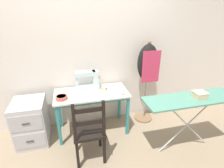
% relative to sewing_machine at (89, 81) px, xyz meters
% --- Properties ---
extents(ground_plane, '(14.00, 14.00, 0.00)m').
position_rel_sewing_machine_xyz_m(ground_plane, '(0.02, -0.41, -0.84)').
color(ground_plane, gray).
extents(wall_back, '(10.00, 0.05, 2.55)m').
position_rel_sewing_machine_xyz_m(wall_back, '(0.02, 0.20, 0.43)').
color(wall_back, silver).
rests_on(wall_back, ground_plane).
extents(sewing_table, '(1.12, 0.54, 0.70)m').
position_rel_sewing_machine_xyz_m(sewing_table, '(0.02, -0.15, -0.23)').
color(sewing_table, silver).
rests_on(sewing_table, ground_plane).
extents(sewing_machine, '(0.37, 0.15, 0.32)m').
position_rel_sewing_machine_xyz_m(sewing_machine, '(0.00, 0.00, 0.00)').
color(sewing_machine, silver).
rests_on(sewing_machine, sewing_table).
extents(fabric_bowl, '(0.16, 0.16, 0.05)m').
position_rel_sewing_machine_xyz_m(fabric_bowl, '(-0.42, -0.25, -0.11)').
color(fabric_bowl, '#B25647').
rests_on(fabric_bowl, sewing_table).
extents(scissors, '(0.12, 0.05, 0.01)m').
position_rel_sewing_machine_xyz_m(scissors, '(0.49, -0.33, -0.14)').
color(scissors, silver).
rests_on(scissors, sewing_table).
extents(thread_spool_near_machine, '(0.04, 0.04, 0.04)m').
position_rel_sewing_machine_xyz_m(thread_spool_near_machine, '(0.20, -0.07, -0.12)').
color(thread_spool_near_machine, yellow).
rests_on(thread_spool_near_machine, sewing_table).
extents(thread_spool_mid_table, '(0.04, 0.04, 0.03)m').
position_rel_sewing_machine_xyz_m(thread_spool_mid_table, '(0.26, -0.13, -0.12)').
color(thread_spool_mid_table, yellow).
rests_on(thread_spool_mid_table, sewing_table).
extents(wooden_chair, '(0.40, 0.38, 0.94)m').
position_rel_sewing_machine_xyz_m(wooden_chair, '(-0.10, -0.72, -0.40)').
color(wooden_chair, black).
rests_on(wooden_chair, ground_plane).
extents(filing_cabinet, '(0.45, 0.52, 0.67)m').
position_rel_sewing_machine_xyz_m(filing_cabinet, '(-0.90, -0.16, -0.51)').
color(filing_cabinet, '#B7B7BC').
rests_on(filing_cabinet, ground_plane).
extents(dress_form, '(0.35, 0.32, 1.43)m').
position_rel_sewing_machine_xyz_m(dress_form, '(0.97, -0.03, 0.17)').
color(dress_form, '#846647').
rests_on(dress_form, ground_plane).
extents(ironing_board, '(1.29, 0.38, 0.83)m').
position_rel_sewing_machine_xyz_m(ironing_board, '(1.24, -0.86, -0.06)').
color(ironing_board, '#518E7A').
rests_on(ironing_board, ground_plane).
extents(storage_box, '(0.16, 0.15, 0.09)m').
position_rel_sewing_machine_xyz_m(storage_box, '(1.32, -0.88, 0.02)').
color(storage_box, beige).
rests_on(storage_box, ironing_board).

